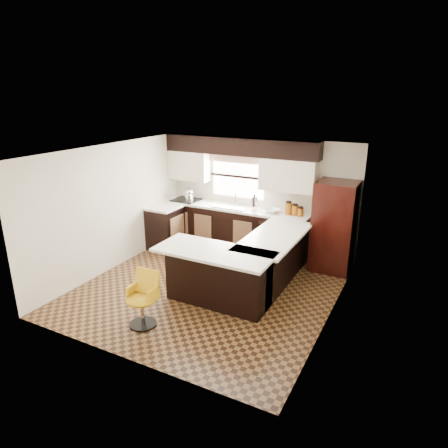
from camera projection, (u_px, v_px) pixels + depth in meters
The scene contains 30 objects.
floor at pixel (209, 288), 7.05m from camera, with size 4.40×4.40×0.00m, color #49301A.
ceiling at pixel (207, 152), 6.28m from camera, with size 4.40×4.40×0.00m, color silver.
wall_back at pixel (259, 195), 8.52m from camera, with size 4.40×4.40×0.00m, color beige.
wall_front at pixel (118, 275), 4.82m from camera, with size 4.40×4.40×0.00m, color beige.
wall_left at pixel (112, 207), 7.58m from camera, with size 4.40×4.40×0.00m, color beige.
wall_right at pixel (335, 245), 5.75m from camera, with size 4.40×4.40×0.00m, color beige.
base_cab_back at pixel (234, 229), 8.70m from camera, with size 3.30×0.60×0.90m, color black.
base_cab_left at pixel (166, 228), 8.74m from camera, with size 0.60×0.70×0.90m, color black.
counter_back at pixel (234, 208), 8.55m from camera, with size 3.30×0.60×0.04m, color silver.
counter_left at pixel (165, 207), 8.59m from camera, with size 0.60×0.70×0.04m, color silver.
soffit at pixel (239, 146), 8.22m from camera, with size 3.40×0.35×0.36m, color black.
upper_cab_left at pixel (190, 165), 8.91m from camera, with size 0.94×0.35×0.64m, color beige.
upper_cab_right at pixel (288, 175), 7.91m from camera, with size 1.14×0.35×0.64m, color beige.
window_pane at pixel (238, 176), 8.61m from camera, with size 1.20×0.02×0.90m, color white.
valance at pixel (237, 159), 8.45m from camera, with size 1.30×0.06×0.18m, color #D19B93.
sink at pixel (231, 206), 8.54m from camera, with size 0.75×0.45×0.03m, color #B2B2B7.
dishwasher at pixel (272, 241), 8.03m from camera, with size 0.58×0.03×0.78m, color black.
cooktop at pixel (186, 200), 9.05m from camera, with size 0.58×0.50×0.03m, color black.
peninsula_long at pixel (271, 261), 7.04m from camera, with size 0.60×1.95×0.90m, color black.
peninsula_return at pixel (218, 277), 6.45m from camera, with size 1.65×0.60×0.90m, color black.
counter_pen_long at pixel (274, 237), 6.86m from camera, with size 0.84×1.95×0.04m, color silver.
counter_pen_return at pixel (214, 252), 6.23m from camera, with size 1.89×0.84×0.04m, color silver.
refrigerator at pixel (334, 226), 7.56m from camera, with size 0.74×0.71×1.73m, color black.
bar_chair at pixel (141, 300), 5.81m from camera, with size 0.44×0.44×0.83m, color gold, non-canonical shape.
kettle at pixel (189, 194), 8.96m from camera, with size 0.21×0.21×0.28m, color silver, non-canonical shape.
percolator at pixel (254, 203), 8.29m from camera, with size 0.13×0.13×0.29m, color silver.
mixing_bowl at pixel (272, 211), 8.15m from camera, with size 0.30×0.30×0.07m, color white.
canister_large at pixel (288, 209), 7.99m from camera, with size 0.13×0.13×0.24m, color #86480E.
canister_med at pixel (295, 210), 7.94m from camera, with size 0.13×0.13×0.20m, color #86480E.
canister_small at pixel (300, 212), 7.90m from camera, with size 0.12×0.12×0.16m, color #86480E.
Camera 1 is at (3.15, -5.49, 3.32)m, focal length 32.00 mm.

